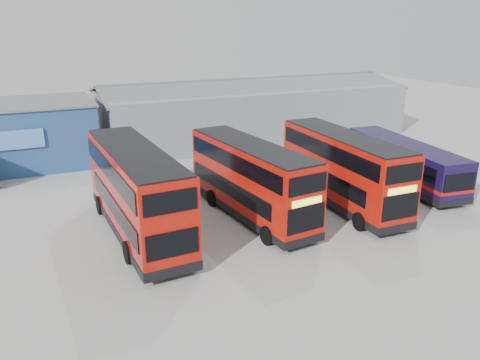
{
  "coord_description": "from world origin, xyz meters",
  "views": [
    {
      "loc": [
        -12.64,
        -23.31,
        11.22
      ],
      "look_at": [
        -1.62,
        1.2,
        2.1
      ],
      "focal_mm": 35.0,
      "sensor_mm": 36.0,
      "label": 1
    }
  ],
  "objects_px": {
    "double_decker_left": "(137,193)",
    "single_decker_blue": "(403,163)",
    "double_decker_right": "(342,170)",
    "office_block": "(16,134)",
    "maintenance_shed": "(250,110)",
    "double_decker_centre": "(251,181)"
  },
  "relations": [
    {
      "from": "double_decker_right",
      "to": "double_decker_left",
      "type": "bearing_deg",
      "value": 177.88
    },
    {
      "from": "double_decker_centre",
      "to": "single_decker_blue",
      "type": "distance_m",
      "value": 12.76
    },
    {
      "from": "double_decker_left",
      "to": "double_decker_right",
      "type": "bearing_deg",
      "value": 173.64
    },
    {
      "from": "double_decker_left",
      "to": "double_decker_centre",
      "type": "xyz_separation_m",
      "value": [
        6.73,
        -0.19,
        -0.19
      ]
    },
    {
      "from": "double_decker_centre",
      "to": "double_decker_right",
      "type": "relative_size",
      "value": 0.99
    },
    {
      "from": "single_decker_blue",
      "to": "double_decker_centre",
      "type": "bearing_deg",
      "value": 11.69
    },
    {
      "from": "office_block",
      "to": "double_decker_right",
      "type": "xyz_separation_m",
      "value": [
        18.8,
        -18.28,
        -0.27
      ]
    },
    {
      "from": "maintenance_shed",
      "to": "double_decker_right",
      "type": "bearing_deg",
      "value": -98.97
    },
    {
      "from": "maintenance_shed",
      "to": "double_decker_left",
      "type": "bearing_deg",
      "value": -129.48
    },
    {
      "from": "double_decker_left",
      "to": "double_decker_right",
      "type": "height_order",
      "value": "double_decker_left"
    },
    {
      "from": "maintenance_shed",
      "to": "double_decker_right",
      "type": "height_order",
      "value": "maintenance_shed"
    },
    {
      "from": "double_decker_left",
      "to": "single_decker_blue",
      "type": "height_order",
      "value": "double_decker_left"
    },
    {
      "from": "maintenance_shed",
      "to": "double_decker_centre",
      "type": "height_order",
      "value": "maintenance_shed"
    },
    {
      "from": "maintenance_shed",
      "to": "double_decker_centre",
      "type": "distance_m",
      "value": 21.75
    },
    {
      "from": "maintenance_shed",
      "to": "double_decker_centre",
      "type": "xyz_separation_m",
      "value": [
        -9.31,
        -19.65,
        -0.35
      ]
    },
    {
      "from": "double_decker_left",
      "to": "double_decker_centre",
      "type": "distance_m",
      "value": 6.73
    },
    {
      "from": "double_decker_left",
      "to": "office_block",
      "type": "bearing_deg",
      "value": -73.85
    },
    {
      "from": "office_block",
      "to": "maintenance_shed",
      "type": "height_order",
      "value": "maintenance_shed"
    },
    {
      "from": "double_decker_left",
      "to": "single_decker_blue",
      "type": "xyz_separation_m",
      "value": [
        19.43,
        0.84,
        -0.93
      ]
    },
    {
      "from": "double_decker_right",
      "to": "single_decker_blue",
      "type": "xyz_separation_m",
      "value": [
        6.59,
        1.66,
        -0.79
      ]
    },
    {
      "from": "maintenance_shed",
      "to": "double_decker_centre",
      "type": "relative_size",
      "value": 2.79
    },
    {
      "from": "double_decker_left",
      "to": "single_decker_blue",
      "type": "distance_m",
      "value": 19.47
    }
  ]
}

